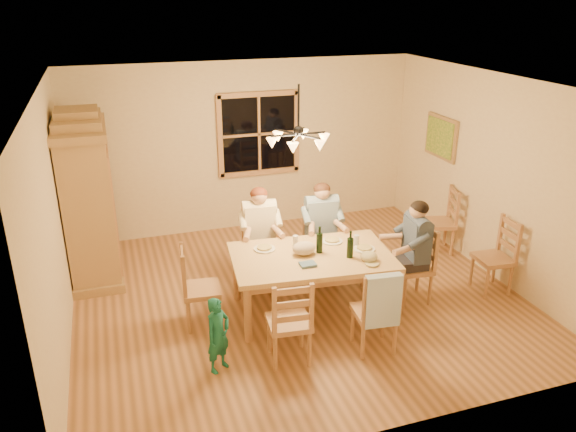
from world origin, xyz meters
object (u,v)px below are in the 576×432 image
object	(u,v)px
chair_near_left	(289,335)
chair_near_right	(374,324)
chandelier	(298,139)
wine_bottle_a	(319,240)
wine_bottle_b	(350,244)
dining_table	(312,262)
adult_slate_man	(415,239)
adult_woman	(260,224)
chair_end_left	(202,301)
chair_spare_front	(492,269)
child	(218,335)
armoire	(89,202)
adult_plaid_man	(322,218)
chair_spare_back	(438,232)
chair_far_left	(260,261)
chair_end_right	(412,278)
chair_far_right	(321,255)

from	to	relation	value
chair_near_left	chair_near_right	bearing A→B (deg)	0.00
chandelier	wine_bottle_a	size ratio (longest dim) A/B	2.33
chair_near_right	wine_bottle_b	xyz separation A→B (m)	(0.03, 0.74, 0.62)
dining_table	adult_slate_man	world-z (taller)	adult_slate_man
dining_table	chair_near_right	xyz separation A→B (m)	(0.38, -0.94, -0.36)
chandelier	adult_woman	distance (m)	1.39
chair_end_left	adult_slate_man	size ratio (longest dim) A/B	1.13
adult_slate_man	chair_spare_front	size ratio (longest dim) A/B	0.88
chair_near_left	adult_woman	xyz separation A→B (m)	(0.18, 1.78, 0.54)
chair_near_left	child	size ratio (longest dim) A/B	1.19
armoire	wine_bottle_a	xyz separation A→B (m)	(2.57, -1.81, -0.13)
chair_spare_front	chandelier	bearing A→B (deg)	79.50
adult_plaid_man	chair_spare_back	xyz separation A→B (m)	(1.95, 0.17, -0.54)
chair_near_right	wine_bottle_a	world-z (taller)	wine_bottle_a
child	chair_far_left	bearing A→B (deg)	26.58
child	chair_spare_back	bearing A→B (deg)	-9.26
chandelier	child	xyz separation A→B (m)	(-1.26, -1.17, -1.66)
chair_near_right	chair_end_right	bearing A→B (deg)	46.74
chair_spare_front	chair_spare_back	bearing A→B (deg)	4.16
adult_woman	chair_end_right	bearing A→B (deg)	153.43
chair_far_left	chair_end_left	distance (m)	1.23
armoire	chair_far_left	xyz separation A→B (m)	(2.08, -0.92, -0.75)
chandelier	wine_bottle_b	distance (m)	1.37
chandelier	armoire	xyz separation A→B (m)	(-2.42, 1.46, -1.02)
chair_far_left	adult_plaid_man	world-z (taller)	adult_plaid_man
chair_far_right	chair_end_left	world-z (taller)	same
chair_near_left	chair_spare_front	world-z (taller)	same
chair_far_right	chair_spare_front	xyz separation A→B (m)	(1.95, -1.10, 0.00)
adult_slate_man	adult_woman	bearing A→B (deg)	63.43
chandelier	adult_plaid_man	distance (m)	1.41
adult_woman	adult_plaid_man	xyz separation A→B (m)	(0.84, -0.09, 0.00)
chair_far_left	chair_near_right	size ratio (longest dim) A/B	1.00
chair_end_left	chair_far_left	bearing A→B (deg)	136.74
child	chair_spare_back	world-z (taller)	chair_spare_back
chandelier	chair_near_right	xyz separation A→B (m)	(0.42, -1.33, -1.77)
chair_end_right	wine_bottle_a	distance (m)	1.36
chair_near_left	chair_end_right	distance (m)	2.00
chandelier	chair_spare_back	bearing A→B (deg)	14.42
wine_bottle_b	child	world-z (taller)	wine_bottle_b
dining_table	chair_spare_back	world-z (taller)	chair_spare_back
chandelier	wine_bottle_b	xyz separation A→B (m)	(0.44, -0.58, -1.15)
chair_near_right	adult_plaid_man	world-z (taller)	adult_plaid_man
chair_far_right	chair_spare_back	distance (m)	1.96
armoire	chair_far_left	bearing A→B (deg)	-23.74
adult_slate_man	adult_plaid_man	bearing A→B (deg)	46.64
chair_spare_back	chair_end_left	bearing A→B (deg)	120.19
chair_near_right	child	world-z (taller)	chair_near_right
child	armoire	bearing A→B (deg)	78.71
chandelier	adult_slate_man	xyz separation A→B (m)	(1.35, -0.52, -1.24)
armoire	child	world-z (taller)	armoire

